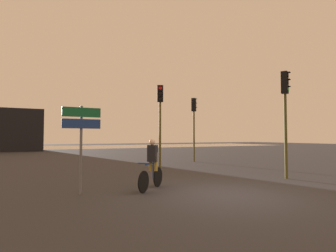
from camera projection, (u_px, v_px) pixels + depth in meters
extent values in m
plane|color=#333338|center=(229.00, 195.00, 7.61)|extent=(120.00, 120.00, 0.00)
cube|color=#9E937F|center=(71.00, 147.00, 43.11)|extent=(80.00, 16.00, 0.01)
cube|color=black|center=(2.00, 130.00, 30.36)|extent=(8.78, 4.00, 4.95)
cylinder|color=#4C4719|center=(286.00, 136.00, 10.63)|extent=(0.12, 0.12, 3.46)
cube|color=black|center=(285.00, 83.00, 10.72)|extent=(0.40, 0.36, 0.90)
cylinder|color=black|center=(288.00, 75.00, 10.66)|extent=(0.18, 0.12, 0.19)
cube|color=black|center=(289.00, 72.00, 10.65)|extent=(0.22, 0.20, 0.02)
cylinder|color=black|center=(288.00, 82.00, 10.65)|extent=(0.18, 0.12, 0.19)
cube|color=black|center=(289.00, 79.00, 10.64)|extent=(0.22, 0.20, 0.02)
cylinder|color=green|center=(288.00, 89.00, 10.63)|extent=(0.18, 0.12, 0.19)
cube|color=black|center=(289.00, 87.00, 10.63)|extent=(0.22, 0.20, 0.02)
cylinder|color=#4C4719|center=(160.00, 135.00, 14.10)|extent=(0.12, 0.12, 3.58)
cube|color=black|center=(160.00, 94.00, 14.19)|extent=(0.38, 0.34, 0.90)
cylinder|color=red|center=(160.00, 88.00, 14.07)|extent=(0.19, 0.09, 0.19)
cube|color=black|center=(160.00, 86.00, 14.06)|extent=(0.22, 0.18, 0.02)
cylinder|color=black|center=(160.00, 93.00, 14.06)|extent=(0.19, 0.09, 0.19)
cube|color=black|center=(160.00, 91.00, 14.04)|extent=(0.22, 0.18, 0.02)
cylinder|color=black|center=(160.00, 99.00, 14.05)|extent=(0.19, 0.09, 0.19)
cube|color=black|center=(160.00, 96.00, 14.03)|extent=(0.22, 0.18, 0.02)
cylinder|color=#4C4719|center=(194.00, 136.00, 17.85)|extent=(0.12, 0.12, 3.44)
cube|color=black|center=(194.00, 105.00, 17.95)|extent=(0.40, 0.38, 0.90)
cylinder|color=black|center=(196.00, 100.00, 17.90)|extent=(0.17, 0.14, 0.19)
cube|color=black|center=(196.00, 99.00, 17.89)|extent=(0.22, 0.21, 0.02)
cylinder|color=black|center=(196.00, 105.00, 17.89)|extent=(0.17, 0.14, 0.19)
cube|color=black|center=(196.00, 103.00, 17.88)|extent=(0.22, 0.21, 0.02)
cylinder|color=black|center=(196.00, 109.00, 17.87)|extent=(0.17, 0.14, 0.19)
cube|color=black|center=(196.00, 107.00, 17.87)|extent=(0.22, 0.21, 0.02)
cylinder|color=slate|center=(81.00, 150.00, 7.70)|extent=(0.08, 0.08, 2.60)
cube|color=#116038|center=(82.00, 112.00, 7.70)|extent=(1.10, 0.07, 0.28)
cube|color=navy|center=(82.00, 124.00, 7.69)|extent=(1.10, 0.07, 0.28)
cylinder|color=black|center=(144.00, 182.00, 7.88)|extent=(0.52, 0.47, 0.66)
cylinder|color=black|center=(158.00, 177.00, 8.85)|extent=(0.52, 0.47, 0.66)
cylinder|color=navy|center=(151.00, 164.00, 8.39)|extent=(0.66, 0.59, 0.04)
cylinder|color=navy|center=(153.00, 170.00, 8.51)|extent=(0.04, 0.04, 0.55)
cylinder|color=navy|center=(144.00, 163.00, 7.95)|extent=(0.33, 0.36, 0.03)
cylinder|color=olive|center=(150.00, 161.00, 8.56)|extent=(0.11, 0.11, 0.60)
cylinder|color=olive|center=(156.00, 162.00, 8.49)|extent=(0.11, 0.11, 0.60)
cube|color=black|center=(153.00, 153.00, 8.49)|extent=(0.35, 0.36, 0.54)
sphere|color=beige|center=(152.00, 142.00, 8.48)|extent=(0.20, 0.20, 0.20)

